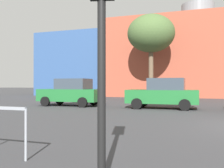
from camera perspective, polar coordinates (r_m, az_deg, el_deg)
building_backdrop at (r=34.13m, az=18.57°, el=5.17°), size 42.43×10.06×11.60m
parked_car_0 at (r=18.00m, az=-9.08°, el=-1.85°), size 4.34×2.13×1.88m
parked_car_1 at (r=16.03m, az=11.38°, el=-2.08°), size 4.30×2.11×1.86m
traffic_light_near_left at (r=3.84m, az=-2.39°, el=17.94°), size 0.41×0.40×3.61m
bare_tree_0 at (r=26.74m, az=8.69°, el=10.98°), size 4.80×4.80×8.61m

